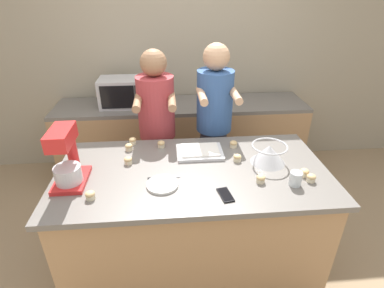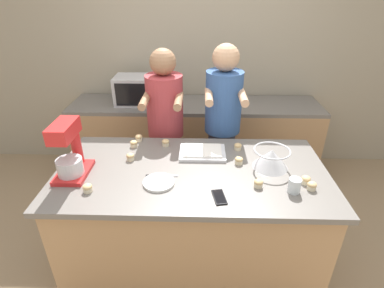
% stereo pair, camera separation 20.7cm
% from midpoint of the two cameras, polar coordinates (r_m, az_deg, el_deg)
% --- Properties ---
extents(ground_plane, '(16.00, 16.00, 0.00)m').
position_cam_midpoint_polar(ground_plane, '(2.73, 2.30, -21.26)').
color(ground_plane, '#937A5B').
extents(back_wall, '(10.00, 0.06, 2.70)m').
position_cam_midpoint_polar(back_wall, '(3.60, 2.52, 16.61)').
color(back_wall, gray).
rests_on(back_wall, ground_plane).
extents(island_counter, '(1.91, 0.97, 0.92)m').
position_cam_midpoint_polar(island_counter, '(2.40, 2.51, -14.12)').
color(island_counter, '#A87F56').
rests_on(island_counter, ground_plane).
extents(back_counter, '(2.80, 0.60, 0.88)m').
position_cam_midpoint_polar(back_counter, '(3.57, 2.27, 1.02)').
color(back_counter, '#A87F56').
rests_on(back_counter, ground_plane).
extents(person_left, '(0.34, 0.50, 1.62)m').
position_cam_midpoint_polar(person_left, '(2.77, -2.86, 2.11)').
color(person_left, brown).
rests_on(person_left, ground_plane).
extents(person_right, '(0.34, 0.50, 1.66)m').
position_cam_midpoint_polar(person_right, '(2.77, 7.89, 2.42)').
color(person_right, '#33384C').
rests_on(person_right, ground_plane).
extents(stand_mixer, '(0.20, 0.30, 0.39)m').
position_cam_midpoint_polar(stand_mixer, '(2.10, -19.74, -1.65)').
color(stand_mixer, red).
rests_on(stand_mixer, island_counter).
extents(mixing_bowl, '(0.26, 0.26, 0.14)m').
position_cam_midpoint_polar(mixing_bowl, '(2.21, 17.46, -2.62)').
color(mixing_bowl, '#BCBCC1').
rests_on(mixing_bowl, island_counter).
extents(baking_tray, '(0.35, 0.25, 0.04)m').
position_cam_midpoint_polar(baking_tray, '(2.30, 4.59, -1.61)').
color(baking_tray, silver).
rests_on(baking_tray, island_counter).
extents(microwave_oven, '(0.51, 0.33, 0.30)m').
position_cam_midpoint_polar(microwave_oven, '(3.39, -8.36, 10.11)').
color(microwave_oven, '#B7B7BC').
rests_on(microwave_oven, back_counter).
extents(cell_phone, '(0.10, 0.15, 0.01)m').
position_cam_midpoint_polar(cell_phone, '(1.88, 8.42, -10.06)').
color(cell_phone, black).
rests_on(cell_phone, island_counter).
extents(drinking_glass, '(0.08, 0.08, 0.10)m').
position_cam_midpoint_polar(drinking_glass, '(2.02, 21.77, -7.45)').
color(drinking_glass, silver).
rests_on(drinking_glass, island_counter).
extents(small_plate, '(0.21, 0.21, 0.02)m').
position_cam_midpoint_polar(small_plate, '(1.98, -3.35, -7.41)').
color(small_plate, white).
rests_on(small_plate, island_counter).
extents(knife, '(0.22, 0.02, 0.01)m').
position_cam_midpoint_polar(knife, '(2.05, -3.30, -6.14)').
color(knife, '#BCBCC1').
rests_on(knife, island_counter).
extents(cupcake_0, '(0.06, 0.06, 0.06)m').
position_cam_midpoint_polar(cupcake_0, '(1.97, -16.47, -8.15)').
color(cupcake_0, beige).
rests_on(cupcake_0, island_counter).
extents(cupcake_1, '(0.06, 0.06, 0.06)m').
position_cam_midpoint_polar(cupcake_1, '(2.40, 11.19, -0.52)').
color(cupcake_1, beige).
rests_on(cupcake_1, island_counter).
extents(cupcake_2, '(0.06, 0.06, 0.06)m').
position_cam_midpoint_polar(cupcake_2, '(2.10, 24.56, -7.36)').
color(cupcake_2, beige).
rests_on(cupcake_2, island_counter).
extents(cupcake_3, '(0.06, 0.06, 0.06)m').
position_cam_midpoint_polar(cupcake_3, '(2.42, -8.64, -0.01)').
color(cupcake_3, beige).
rests_on(cupcake_3, island_counter).
extents(cupcake_4, '(0.06, 0.06, 0.06)m').
position_cam_midpoint_polar(cupcake_4, '(2.41, -2.62, 0.22)').
color(cupcake_4, beige).
rests_on(cupcake_4, island_counter).
extents(cupcake_5, '(0.06, 0.06, 0.06)m').
position_cam_midpoint_polar(cupcake_5, '(2.01, 15.48, -7.31)').
color(cupcake_5, beige).
rests_on(cupcake_5, island_counter).
extents(cupcake_6, '(0.06, 0.06, 0.06)m').
position_cam_midpoint_polar(cupcake_6, '(2.51, -7.80, 1.13)').
color(cupcake_6, beige).
rests_on(cupcake_6, island_counter).
extents(cupcake_7, '(0.06, 0.06, 0.06)m').
position_cam_midpoint_polar(cupcake_7, '(2.21, 11.58, -3.17)').
color(cupcake_7, beige).
rests_on(cupcake_7, island_counter).
extents(cupcake_8, '(0.06, 0.06, 0.06)m').
position_cam_midpoint_polar(cupcake_8, '(2.24, -9.11, -2.50)').
color(cupcake_8, beige).
rests_on(cupcake_8, island_counter).
extents(cupcake_9, '(0.06, 0.06, 0.06)m').
position_cam_midpoint_polar(cupcake_9, '(2.14, 23.51, -6.36)').
color(cupcake_9, beige).
rests_on(cupcake_9, island_counter).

